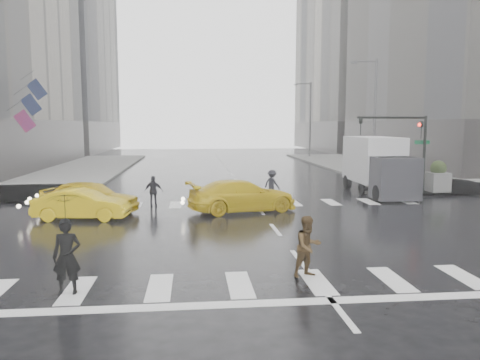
{
  "coord_description": "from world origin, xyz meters",
  "views": [
    {
      "loc": [
        -3.16,
        -17.36,
        4.04
      ],
      "look_at": [
        -1.17,
        2.0,
        1.7
      ],
      "focal_mm": 35.0,
      "sensor_mm": 36.0,
      "label": 1
    }
  ],
  "objects": [
    {
      "name": "planter_mid",
      "position": [
        9.0,
        8.2,
        0.98
      ],
      "size": [
        1.1,
        1.1,
        1.8
      ],
      "color": "slate",
      "rests_on": "ground"
    },
    {
      "name": "box_truck",
      "position": [
        7.5,
        8.38,
        1.75
      ],
      "size": [
        2.32,
        6.19,
        3.29
      ],
      "rotation": [
        0.0,
        0.0,
        -0.01
      ],
      "color": "silver",
      "rests_on": "ground"
    },
    {
      "name": "pedestrian_far_a",
      "position": [
        -5.06,
        5.69,
        0.76
      ],
      "size": [
        0.9,
        0.56,
        1.52
      ],
      "primitive_type": "imported",
      "rotation": [
        0.0,
        0.0,
        3.12
      ],
      "color": "black",
      "rests_on": "ground"
    },
    {
      "name": "street_lamp_near",
      "position": [
        10.87,
        18.0,
        4.95
      ],
      "size": [
        2.15,
        0.22,
        9.0
      ],
      "color": "#59595B",
      "rests_on": "ground"
    },
    {
      "name": "flag_cluster",
      "position": [
        -15.08,
        18.5,
        5.64
      ],
      "size": [
        2.87,
        3.06,
        4.69
      ],
      "color": "#59595B",
      "rests_on": "ground"
    },
    {
      "name": "ground",
      "position": [
        0.0,
        0.0,
        0.0
      ],
      "size": [
        120.0,
        120.0,
        0.0
      ],
      "primitive_type": "plane",
      "color": "black",
      "rests_on": "ground"
    },
    {
      "name": "pedestrian_brown",
      "position": [
        -0.13,
        -5.56,
        0.82
      ],
      "size": [
        0.98,
        0.89,
        1.64
      ],
      "primitive_type": "imported",
      "rotation": [
        0.0,
        0.0,
        0.41
      ],
      "color": "#3E2C16",
      "rests_on": "ground"
    },
    {
      "name": "taxi_mid",
      "position": [
        -7.84,
        2.8,
        0.65
      ],
      "size": [
        4.09,
        1.79,
        1.31
      ],
      "primitive_type": "imported",
      "rotation": [
        0.0,
        0.0,
        1.47
      ],
      "color": "gold",
      "rests_on": "ground"
    },
    {
      "name": "traffic_signal_pole",
      "position": [
        9.01,
        8.01,
        3.22
      ],
      "size": [
        4.45,
        0.42,
        4.5
      ],
      "color": "black",
      "rests_on": "ground"
    },
    {
      "name": "building_ne_far",
      "position": [
        29.0,
        56.0,
        16.27
      ],
      "size": [
        26.05,
        26.05,
        36.0
      ],
      "color": "#ABA495",
      "rests_on": "ground"
    },
    {
      "name": "pedestrian_far_b",
      "position": [
        1.22,
        7.93,
        0.76
      ],
      "size": [
        1.07,
        1.09,
        1.53
      ],
      "primitive_type": "imported",
      "rotation": [
        0.0,
        0.0,
        2.33
      ],
      "color": "black",
      "rests_on": "ground"
    },
    {
      "name": "pedestrian_black",
      "position": [
        -6.14,
        -6.21,
        1.57
      ],
      "size": [
        0.96,
        0.98,
        2.43
      ],
      "rotation": [
        0.0,
        0.0,
        0.0
      ],
      "color": "black",
      "rests_on": "ground"
    },
    {
      "name": "street_lamp_far",
      "position": [
        10.87,
        38.0,
        4.95
      ],
      "size": [
        2.15,
        0.22,
        9.0
      ],
      "color": "#59595B",
      "rests_on": "ground"
    },
    {
      "name": "sidewalk_ne",
      "position": [
        19.5,
        17.5,
        0.07
      ],
      "size": [
        35.0,
        35.0,
        0.15
      ],
      "primitive_type": "cube",
      "color": "slate",
      "rests_on": "ground"
    },
    {
      "name": "building_nw_far",
      "position": [
        -29.0,
        56.0,
        20.19
      ],
      "size": [
        26.05,
        26.05,
        44.0
      ],
      "color": "slate",
      "rests_on": "ground"
    },
    {
      "name": "road_markings",
      "position": [
        0.0,
        0.0,
        0.01
      ],
      "size": [
        18.0,
        48.0,
        0.01
      ],
      "primitive_type": null,
      "color": "silver",
      "rests_on": "ground"
    },
    {
      "name": "taxi_front",
      "position": [
        -7.79,
        4.12,
        0.76
      ],
      "size": [
        4.77,
        3.08,
        1.51
      ],
      "primitive_type": "imported",
      "rotation": [
        0.0,
        0.0,
        1.25
      ],
      "color": "gold",
      "rests_on": "ground"
    },
    {
      "name": "planter_east",
      "position": [
        11.0,
        8.2,
        0.98
      ],
      "size": [
        1.1,
        1.1,
        1.8
      ],
      "color": "slate",
      "rests_on": "ground"
    },
    {
      "name": "planter_west",
      "position": [
        7.0,
        8.2,
        0.98
      ],
      "size": [
        1.1,
        1.1,
        1.8
      ],
      "color": "slate",
      "rests_on": "ground"
    },
    {
      "name": "taxi_rear",
      "position": [
        -0.85,
        3.95,
        0.74
      ],
      "size": [
        4.84,
        3.06,
        1.47
      ],
      "primitive_type": "imported",
      "rotation": [
        0.0,
        0.0,
        1.81
      ],
      "color": "gold",
      "rests_on": "ground"
    }
  ]
}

